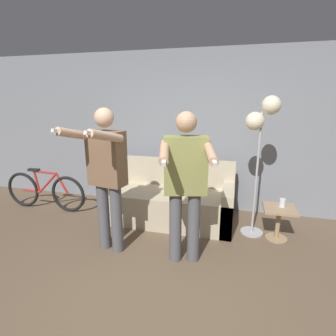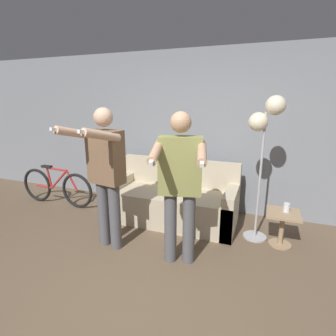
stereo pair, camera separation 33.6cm
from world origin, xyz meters
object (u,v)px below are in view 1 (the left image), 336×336
at_px(couch, 170,201).
at_px(side_table, 279,217).
at_px(person_right, 185,179).
at_px(cat, 179,155).
at_px(bicycle, 45,191).
at_px(floor_lamp, 262,125).
at_px(person_left, 106,172).
at_px(cup, 282,203).

height_order(couch, side_table, couch).
relative_size(person_right, cat, 3.36).
bearing_deg(side_table, cat, 160.55).
distance_m(side_table, bicycle, 3.69).
height_order(side_table, bicycle, bicycle).
bearing_deg(bicycle, cat, 11.24).
xyz_separation_m(floor_lamp, side_table, (0.31, -0.09, -1.19)).
xyz_separation_m(couch, bicycle, (-2.15, -0.13, 0.02)).
xyz_separation_m(person_left, person_right, (0.93, 0.00, -0.02)).
distance_m(person_right, bicycle, 2.81).
distance_m(couch, person_right, 1.30).
bearing_deg(side_table, person_right, -144.31).
bearing_deg(person_left, couch, 73.22).
xyz_separation_m(person_left, cat, (0.58, 1.32, -0.04)).
xyz_separation_m(person_left, floor_lamp, (1.74, 0.89, 0.50)).
relative_size(couch, cat, 3.76).
xyz_separation_m(side_table, cup, (0.03, 0.04, 0.19)).
bearing_deg(person_left, person_right, 9.74).
height_order(person_right, side_table, person_right).
bearing_deg(person_left, side_table, 31.04).
relative_size(person_right, bicycle, 1.13).
relative_size(cat, floor_lamp, 0.27).
height_order(cat, bicycle, cat).
bearing_deg(floor_lamp, bicycle, -179.78).
height_order(side_table, cup, cup).
relative_size(cat, side_table, 1.13).
relative_size(person_left, side_table, 3.85).
bearing_deg(cat, side_table, -19.45).
distance_m(person_left, person_right, 0.94).
distance_m(person_left, floor_lamp, 2.02).
bearing_deg(cup, person_left, -158.12).
bearing_deg(side_table, bicycle, 178.84).
relative_size(couch, bicycle, 1.27).
height_order(person_right, floor_lamp, floor_lamp).
bearing_deg(floor_lamp, cat, 159.64).
bearing_deg(cup, person_right, -143.91).
bearing_deg(person_right, floor_lamp, 33.78).
bearing_deg(floor_lamp, person_left, -152.98).
bearing_deg(floor_lamp, cup, -8.80).
distance_m(person_right, cat, 1.36).
height_order(person_left, bicycle, person_left).
relative_size(floor_lamp, cup, 16.69).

